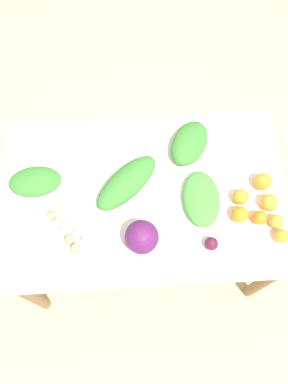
% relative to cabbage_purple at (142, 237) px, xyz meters
% --- Properties ---
extents(ground_plane, '(8.00, 8.00, 0.00)m').
position_rel_cabbage_purple_xyz_m(ground_plane, '(-0.02, -0.23, -0.83)').
color(ground_plane, '#C6B289').
extents(dining_table, '(1.37, 0.86, 0.76)m').
position_rel_cabbage_purple_xyz_m(dining_table, '(-0.02, -0.23, -0.18)').
color(dining_table, silver).
rests_on(dining_table, ground_plane).
extents(cabbage_purple, '(0.15, 0.15, 0.15)m').
position_rel_cabbage_purple_xyz_m(cabbage_purple, '(0.00, 0.00, 0.00)').
color(cabbage_purple, '#601E5B').
rests_on(cabbage_purple, dining_table).
extents(egg_carton, '(0.25, 0.29, 0.09)m').
position_rel_cabbage_purple_xyz_m(egg_carton, '(0.32, -0.06, -0.03)').
color(egg_carton, beige).
rests_on(egg_carton, dining_table).
extents(greens_bunch_beet_tops, '(0.36, 0.35, 0.09)m').
position_rel_cabbage_purple_xyz_m(greens_bunch_beet_tops, '(0.05, -0.28, -0.03)').
color(greens_bunch_beet_tops, '#3D8433').
rests_on(greens_bunch_beet_tops, dining_table).
extents(greens_bunch_chard, '(0.17, 0.28, 0.06)m').
position_rel_cabbage_purple_xyz_m(greens_bunch_chard, '(-0.29, -0.18, -0.04)').
color(greens_bunch_chard, '#4C933D').
rests_on(greens_bunch_chard, dining_table).
extents(greens_bunch_dandelion, '(0.25, 0.17, 0.07)m').
position_rel_cabbage_purple_xyz_m(greens_bunch_dandelion, '(0.49, -0.31, -0.04)').
color(greens_bunch_dandelion, '#3D8433').
rests_on(greens_bunch_dandelion, dining_table).
extents(greens_bunch_scallion, '(0.27, 0.31, 0.09)m').
position_rel_cabbage_purple_xyz_m(greens_bunch_scallion, '(-0.26, -0.47, -0.03)').
color(greens_bunch_scallion, '#3D8433').
rests_on(greens_bunch_scallion, dining_table).
extents(beet_root, '(0.06, 0.06, 0.06)m').
position_rel_cabbage_purple_xyz_m(beet_root, '(-0.30, 0.03, -0.04)').
color(beet_root, '#5B1933').
rests_on(beet_root, dining_table).
extents(orange_0, '(0.07, 0.07, 0.07)m').
position_rel_cabbage_purple_xyz_m(orange_0, '(-0.54, -0.07, -0.04)').
color(orange_0, orange).
rests_on(orange_0, dining_table).
extents(orange_1, '(0.07, 0.07, 0.07)m').
position_rel_cabbage_purple_xyz_m(orange_1, '(-0.47, -0.18, -0.04)').
color(orange_1, orange).
rests_on(orange_1, dining_table).
extents(orange_2, '(0.06, 0.06, 0.06)m').
position_rel_cabbage_purple_xyz_m(orange_2, '(-0.61, -0.05, -0.04)').
color(orange_2, '#F9A833').
rests_on(orange_2, dining_table).
extents(orange_3, '(0.08, 0.08, 0.08)m').
position_rel_cabbage_purple_xyz_m(orange_3, '(-0.58, -0.25, -0.03)').
color(orange_3, orange).
rests_on(orange_3, dining_table).
extents(orange_4, '(0.08, 0.08, 0.08)m').
position_rel_cabbage_purple_xyz_m(orange_4, '(-0.59, -0.14, -0.03)').
color(orange_4, '#F9A833').
rests_on(orange_4, dining_table).
extents(orange_5, '(0.06, 0.06, 0.06)m').
position_rel_cabbage_purple_xyz_m(orange_5, '(-0.62, 0.02, -0.04)').
color(orange_5, orange).
rests_on(orange_5, dining_table).
extents(orange_6, '(0.08, 0.08, 0.08)m').
position_rel_cabbage_purple_xyz_m(orange_6, '(-0.45, -0.09, -0.04)').
color(orange_6, orange).
rests_on(orange_6, dining_table).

